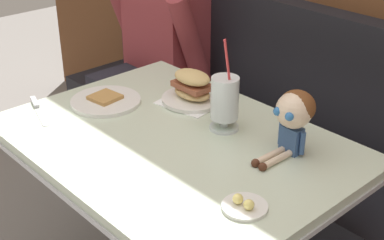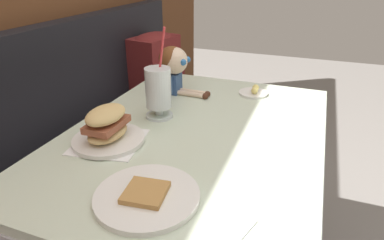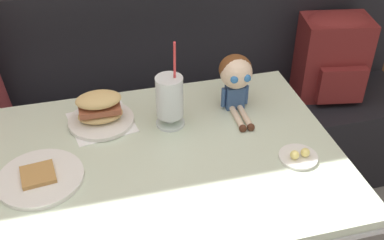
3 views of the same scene
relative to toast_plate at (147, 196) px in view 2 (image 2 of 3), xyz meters
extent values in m
cube|color=black|center=(0.36, 0.60, -0.52)|extent=(2.60, 0.48, 0.45)
cube|color=black|center=(0.36, 0.79, -0.02)|extent=(2.60, 0.10, 0.55)
cube|color=beige|center=(0.36, 0.01, -0.02)|extent=(1.10, 0.80, 0.03)
cube|color=#B7BABF|center=(0.36, 0.01, -0.05)|extent=(1.11, 0.81, 0.02)
cylinder|color=#A5A8AD|center=(0.36, 0.01, -0.38)|extent=(0.14, 0.14, 0.65)
cylinder|color=white|center=(0.00, 0.00, 0.00)|extent=(0.25, 0.25, 0.01)
cube|color=#B78447|center=(0.00, 0.00, 0.01)|extent=(0.11, 0.11, 0.01)
cylinder|color=silver|center=(0.42, 0.17, 0.00)|extent=(0.10, 0.10, 0.01)
cylinder|color=silver|center=(0.42, 0.17, 0.02)|extent=(0.03, 0.03, 0.03)
cylinder|color=silver|center=(0.42, 0.17, 0.10)|extent=(0.09, 0.09, 0.14)
cylinder|color=#ADE0A8|center=(0.42, 0.17, 0.10)|extent=(0.08, 0.08, 0.13)
cylinder|color=#DB383D|center=(0.44, 0.17, 0.20)|extent=(0.01, 0.05, 0.22)
cube|color=white|center=(0.20, 0.24, -0.01)|extent=(0.23, 0.23, 0.00)
cylinder|color=white|center=(0.20, 0.24, 0.00)|extent=(0.22, 0.22, 0.01)
ellipsoid|color=tan|center=(0.20, 0.24, 0.03)|extent=(0.15, 0.10, 0.04)
cube|color=#995138|center=(0.20, 0.24, 0.05)|extent=(0.14, 0.09, 0.02)
ellipsoid|color=tan|center=(0.20, 0.24, 0.09)|extent=(0.15, 0.10, 0.04)
cylinder|color=white|center=(0.76, -0.10, 0.00)|extent=(0.12, 0.12, 0.01)
sphere|color=#F4E07A|center=(0.75, -0.11, 0.02)|extent=(0.03, 0.03, 0.03)
sphere|color=#F4E07A|center=(0.78, -0.10, 0.02)|extent=(0.03, 0.03, 0.03)
cube|color=silver|center=(-0.05, -0.23, -0.01)|extent=(0.14, 0.06, 0.00)
cube|color=#385689|center=(0.66, 0.22, 0.03)|extent=(0.06, 0.04, 0.08)
sphere|color=beige|center=(0.66, 0.22, 0.13)|extent=(0.11, 0.11, 0.11)
ellipsoid|color=brown|center=(0.66, 0.23, 0.14)|extent=(0.11, 0.11, 0.10)
sphere|color=#2D6BB2|center=(0.64, 0.17, 0.14)|extent=(0.03, 0.03, 0.03)
sphere|color=#2D6BB2|center=(0.68, 0.17, 0.14)|extent=(0.03, 0.03, 0.03)
cylinder|color=beige|center=(0.65, 0.14, 0.00)|extent=(0.02, 0.12, 0.02)
cylinder|color=beige|center=(0.68, 0.13, 0.00)|extent=(0.02, 0.12, 0.02)
sphere|color=#4C2819|center=(0.65, 0.08, 0.00)|extent=(0.03, 0.03, 0.03)
sphere|color=#4C2819|center=(0.67, 0.07, 0.00)|extent=(0.03, 0.03, 0.03)
cylinder|color=#385689|center=(0.62, 0.22, 0.04)|extent=(0.02, 0.02, 0.07)
cylinder|color=#385689|center=(0.70, 0.21, 0.04)|extent=(0.02, 0.02, 0.07)
cube|color=maroon|center=(1.28, 0.62, -0.11)|extent=(0.33, 0.25, 0.38)
cube|color=maroon|center=(1.28, 0.50, -0.18)|extent=(0.22, 0.09, 0.17)
ellipsoid|color=maroon|center=(1.28, 0.62, 0.07)|extent=(0.31, 0.24, 0.07)
camera|label=1|loc=(1.53, -0.98, 0.85)|focal=51.91mm
camera|label=2|loc=(-0.55, -0.32, 0.50)|focal=31.12mm
camera|label=3|loc=(0.17, -1.09, 0.94)|focal=44.48mm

